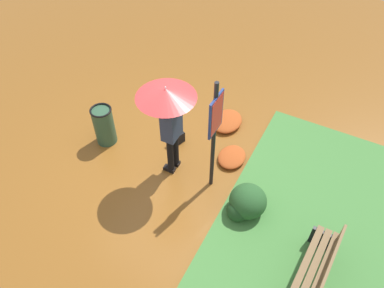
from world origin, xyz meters
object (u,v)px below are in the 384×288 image
at_px(info_sign_post, 215,127).
at_px(park_bench, 315,270).
at_px(handbag, 177,138).
at_px(trash_bin, 104,125).
at_px(person_with_umbrella, 168,109).

height_order(info_sign_post, park_bench, info_sign_post).
bearing_deg(handbag, info_sign_post, 60.38).
bearing_deg(trash_bin, park_bench, 77.51).
bearing_deg(person_with_umbrella, trash_bin, -92.79).
bearing_deg(info_sign_post, park_bench, 64.85).
bearing_deg(info_sign_post, handbag, -119.62).
height_order(person_with_umbrella, info_sign_post, info_sign_post).
xyz_separation_m(park_bench, trash_bin, (-0.99, -4.45, 0.02)).
bearing_deg(park_bench, trash_bin, -102.49).
xyz_separation_m(info_sign_post, handbag, (-0.60, -1.06, -1.32)).
distance_m(info_sign_post, handbag, 1.79).
bearing_deg(trash_bin, info_sign_post, 90.08).
relative_size(person_with_umbrella, park_bench, 1.45).
height_order(handbag, park_bench, park_bench).
height_order(person_with_umbrella, trash_bin, person_with_umbrella).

